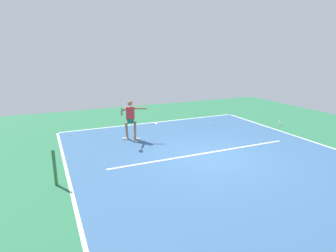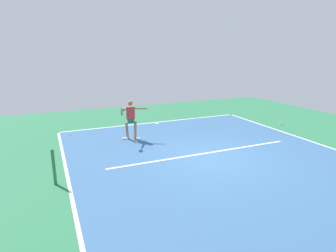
{
  "view_description": "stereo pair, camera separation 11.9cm",
  "coord_description": "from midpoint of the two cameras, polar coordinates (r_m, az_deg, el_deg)",
  "views": [
    {
      "loc": [
        5.35,
        8.06,
        3.72
      ],
      "look_at": [
        1.02,
        -1.65,
        0.9
      ],
      "focal_mm": 30.23,
      "sensor_mm": 36.0,
      "label": 1
    },
    {
      "loc": [
        5.25,
        8.11,
        3.72
      ],
      "look_at": [
        1.02,
        -1.65,
        0.9
      ],
      "focal_mm": 30.23,
      "sensor_mm": 36.0,
      "label": 2
    }
  ],
  "objects": [
    {
      "name": "ground_plane",
      "position": [
        10.36,
        8.63,
        -6.37
      ],
      "size": [
        21.5,
        21.5,
        0.0
      ],
      "primitive_type": "plane",
      "color": "#2D754C"
    },
    {
      "name": "court_surface",
      "position": [
        10.36,
        8.63,
        -6.36
      ],
      "size": [
        9.92,
        11.55,
        0.0
      ],
      "primitive_type": "cube",
      "color": "#38608E",
      "rests_on": "ground_plane"
    },
    {
      "name": "court_line_baseline_near",
      "position": [
        15.25,
        -2.97,
        0.73
      ],
      "size": [
        9.92,
        0.1,
        0.01
      ],
      "primitive_type": "cube",
      "color": "white",
      "rests_on": "ground_plane"
    },
    {
      "name": "court_line_sideline_left",
      "position": [
        13.54,
        26.45,
        -2.68
      ],
      "size": [
        0.1,
        11.55,
        0.01
      ],
      "primitive_type": "cube",
      "color": "white",
      "rests_on": "ground_plane"
    },
    {
      "name": "court_line_sideline_right",
      "position": [
        8.9,
        -19.62,
        -10.73
      ],
      "size": [
        0.1,
        11.55,
        0.01
      ],
      "primitive_type": "cube",
      "color": "white",
      "rests_on": "ground_plane"
    },
    {
      "name": "court_line_service",
      "position": [
        10.76,
        7.14,
        -5.46
      ],
      "size": [
        7.44,
        0.1,
        0.01
      ],
      "primitive_type": "cube",
      "color": "white",
      "rests_on": "ground_plane"
    },
    {
      "name": "court_line_centre_mark",
      "position": [
        15.07,
        -2.7,
        0.56
      ],
      "size": [
        0.1,
        0.3,
        0.01
      ],
      "primitive_type": "cube",
      "color": "white",
      "rests_on": "ground_plane"
    },
    {
      "name": "net_post",
      "position": [
        8.69,
        -22.24,
        -7.81
      ],
      "size": [
        0.09,
        0.09,
        1.07
      ],
      "primitive_type": "cylinder",
      "color": "#38753D",
      "rests_on": "ground_plane"
    },
    {
      "name": "tennis_player",
      "position": [
        12.11,
        -7.88,
        1.66
      ],
      "size": [
        1.27,
        1.08,
        1.72
      ],
      "rotation": [
        0.0,
        0.0,
        -0.47
      ],
      "color": "#9E7051",
      "rests_on": "ground_plane"
    },
    {
      "name": "tennis_ball_far_corner",
      "position": [
        14.89,
        9.26,
        0.32
      ],
      "size": [
        0.07,
        0.07,
        0.07
      ],
      "primitive_type": "sphere",
      "color": "#CCE033",
      "rests_on": "ground_plane"
    },
    {
      "name": "tennis_ball_by_sideline",
      "position": [
        13.62,
        -19.48,
        -1.73
      ],
      "size": [
        0.07,
        0.07,
        0.07
      ],
      "primitive_type": "sphere",
      "color": "#C6E53D",
      "rests_on": "ground_plane"
    },
    {
      "name": "water_bottle",
      "position": [
        15.71,
        21.32,
        0.53
      ],
      "size": [
        0.07,
        0.07,
        0.22
      ],
      "primitive_type": "cylinder",
      "color": "white",
      "rests_on": "ground_plane"
    }
  ]
}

